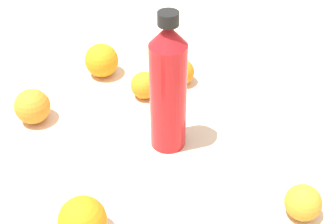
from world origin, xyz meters
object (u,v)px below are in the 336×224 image
(orange_1, at_px, (102,60))
(orange_5, at_px, (82,220))
(orange_3, at_px, (144,85))
(water_bottle, at_px, (168,88))
(orange_4, at_px, (32,106))
(orange_2, at_px, (181,72))
(orange_0, at_px, (303,203))

(orange_1, distance_m, orange_5, 0.49)
(orange_3, height_order, orange_5, orange_5)
(water_bottle, xyz_separation_m, orange_4, (0.27, -0.14, -0.10))
(orange_1, distance_m, orange_3, 0.14)
(orange_3, bearing_deg, orange_5, 64.97)
(orange_3, bearing_deg, orange_2, -160.10)
(orange_3, bearing_deg, orange_1, -53.54)
(orange_2, bearing_deg, orange_4, 11.17)
(orange_5, bearing_deg, orange_4, -76.34)
(orange_1, relative_size, orange_5, 1.04)
(orange_2, bearing_deg, orange_5, 56.21)
(orange_1, bearing_deg, orange_0, 118.69)
(orange_1, bearing_deg, orange_2, 156.41)
(water_bottle, height_order, orange_2, water_bottle)
(orange_3, relative_size, orange_5, 0.79)
(orange_0, distance_m, orange_3, 0.45)
(orange_2, bearing_deg, water_bottle, 68.64)
(water_bottle, distance_m, orange_3, 0.20)
(water_bottle, bearing_deg, orange_0, 1.85)
(orange_0, height_order, orange_4, orange_4)
(water_bottle, relative_size, orange_2, 4.64)
(water_bottle, bearing_deg, orange_3, 149.81)
(orange_0, distance_m, orange_5, 0.37)
(orange_0, xyz_separation_m, orange_5, (0.37, -0.04, 0.01))
(orange_2, xyz_separation_m, orange_4, (0.35, 0.07, 0.01))
(orange_3, distance_m, orange_4, 0.25)
(orange_3, bearing_deg, water_bottle, 95.77)
(orange_2, height_order, orange_5, orange_5)
(orange_2, height_order, orange_4, orange_4)
(orange_2, bearing_deg, orange_0, 103.10)
(orange_0, height_order, orange_5, orange_5)
(orange_0, relative_size, orange_3, 1.00)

